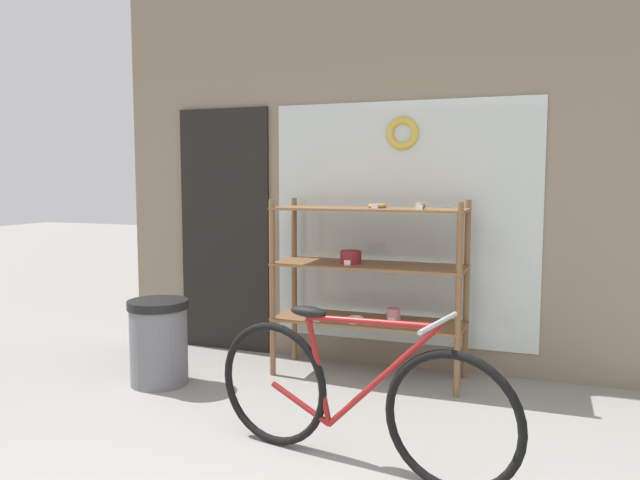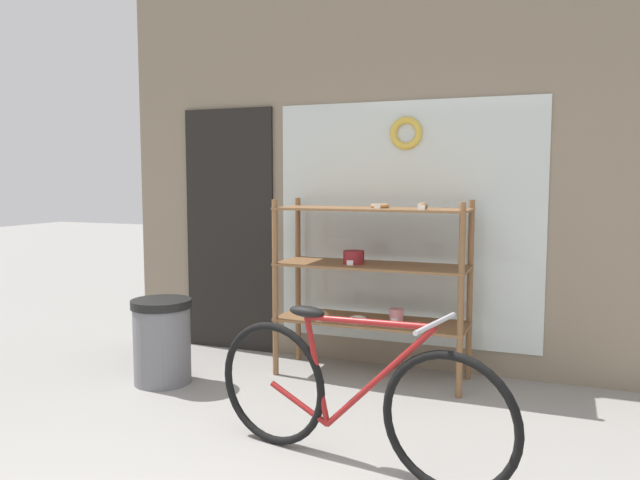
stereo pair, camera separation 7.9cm
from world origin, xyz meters
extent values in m
cube|color=gray|center=(0.00, 2.90, 1.65)|extent=(4.59, 0.08, 3.30)
cube|color=silver|center=(0.20, 2.86, 1.15)|extent=(2.10, 0.02, 1.90)
cube|color=black|center=(-1.37, 2.85, 1.05)|extent=(0.84, 0.03, 2.10)
torus|color=gold|center=(0.20, 2.84, 1.85)|extent=(0.26, 0.06, 0.26)
cylinder|color=brown|center=(-0.67, 2.30, 0.67)|extent=(0.04, 0.04, 1.35)
cylinder|color=brown|center=(0.72, 2.30, 0.67)|extent=(0.04, 0.04, 1.35)
cylinder|color=brown|center=(-0.67, 2.74, 0.67)|extent=(0.04, 0.04, 1.35)
cylinder|color=brown|center=(0.72, 2.74, 0.67)|extent=(0.04, 0.04, 1.35)
cube|color=brown|center=(0.03, 2.52, 0.43)|extent=(1.44, 0.48, 0.02)
cube|color=brown|center=(0.03, 2.52, 0.85)|extent=(1.44, 0.48, 0.02)
cube|color=brown|center=(0.03, 2.52, 1.28)|extent=(1.44, 0.48, 0.02)
ellipsoid|color=#AD7F4C|center=(-0.32, 2.39, 0.48)|extent=(0.10, 0.09, 0.07)
cube|color=white|center=(-0.32, 2.33, 0.46)|extent=(0.05, 0.00, 0.04)
cylinder|color=maroon|center=(-0.11, 2.50, 0.91)|extent=(0.16, 0.16, 0.10)
cube|color=white|center=(-0.11, 2.41, 0.88)|extent=(0.05, 0.00, 0.04)
cylinder|color=pink|center=(0.21, 2.55, 0.49)|extent=(0.10, 0.10, 0.09)
cube|color=white|center=(0.21, 2.49, 0.46)|extent=(0.05, 0.00, 0.04)
torus|color=beige|center=(-0.05, 2.42, 0.46)|extent=(0.13, 0.13, 0.04)
cube|color=white|center=(-0.05, 2.35, 0.46)|extent=(0.05, 0.00, 0.04)
torus|color=#B27A42|center=(0.09, 2.52, 1.30)|extent=(0.14, 0.14, 0.03)
cube|color=white|center=(0.09, 2.45, 1.30)|extent=(0.05, 0.00, 0.04)
ellipsoid|color=brown|center=(0.44, 2.38, 1.31)|extent=(0.07, 0.06, 0.05)
cube|color=white|center=(0.44, 2.33, 1.30)|extent=(0.05, 0.00, 0.04)
torus|color=black|center=(-0.15, 1.17, 0.35)|extent=(0.70, 0.19, 0.70)
torus|color=black|center=(0.88, 0.95, 0.35)|extent=(0.70, 0.19, 0.70)
cylinder|color=maroon|center=(0.51, 1.03, 0.50)|extent=(0.62, 0.16, 0.63)
cylinder|color=maroon|center=(0.45, 1.04, 0.78)|extent=(0.73, 0.18, 0.07)
cylinder|color=maroon|center=(0.15, 1.10, 0.48)|extent=(0.17, 0.06, 0.58)
cylinder|color=maroon|center=(0.03, 1.13, 0.27)|extent=(0.38, 0.11, 0.19)
ellipsoid|color=black|center=(0.08, 1.12, 0.79)|extent=(0.23, 0.13, 0.06)
cylinder|color=#B2B2B7|center=(0.81, 0.97, 0.82)|extent=(0.12, 0.46, 0.02)
cylinder|color=slate|center=(-1.37, 1.83, 0.31)|extent=(0.41, 0.41, 0.62)
cylinder|color=black|center=(-1.37, 1.83, 0.59)|extent=(0.44, 0.44, 0.06)
camera|label=1|loc=(1.27, -1.95, 1.50)|focal=35.00mm
camera|label=2|loc=(1.35, -1.92, 1.50)|focal=35.00mm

